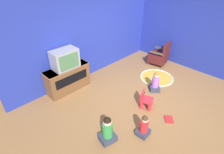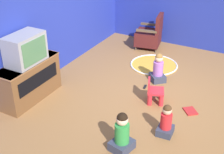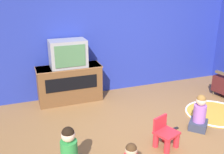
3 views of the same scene
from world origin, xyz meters
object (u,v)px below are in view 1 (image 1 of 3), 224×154
yellow_kid_chair (146,101)px  book (169,119)px  child_watching_center (155,83)px  child_watching_left (107,131)px  tv_cabinet (68,78)px  television (65,59)px  child_watching_right (144,127)px  black_armchair (160,56)px  remote_control (144,94)px

yellow_kid_chair → book: size_ratio=1.45×
child_watching_center → child_watching_left: bearing=143.8°
tv_cabinet → television: bearing=-90.0°
tv_cabinet → child_watching_center: tv_cabinet is taller
tv_cabinet → child_watching_left: (-0.47, -2.20, -0.11)m
child_watching_right → book: child_watching_right is taller
child_watching_center → book: 1.27m
yellow_kid_chair → child_watching_center: size_ratio=0.74×
tv_cabinet → child_watching_left: bearing=-102.1°
child_watching_left → child_watching_center: (2.28, 0.31, -0.01)m
black_armchair → book: 2.98m
child_watching_right → tv_cabinet: bearing=90.0°
child_watching_right → remote_control: bearing=31.3°
child_watching_left → child_watching_center: size_ratio=1.05×
tv_cabinet → yellow_kid_chair: bearing=-64.9°
yellow_kid_chair → child_watching_center: bearing=-4.0°
black_armchair → remote_control: 2.10m
yellow_kid_chair → book: 0.73m
book → tv_cabinet: bearing=68.9°
television → child_watching_center: (1.81, -1.88, -0.76)m
child_watching_center → child_watching_right: size_ratio=1.13×
yellow_kid_chair → child_watching_right: bearing=-168.5°
television → child_watching_left: size_ratio=1.09×
tv_cabinet → book: bearing=-70.4°
tv_cabinet → yellow_kid_chair: size_ratio=2.85×
black_armchair → child_watching_right: 3.55m
black_armchair → child_watching_center: (-1.56, -0.83, -0.07)m
television → book: television is taller
child_watching_left → child_watching_right: (0.67, -0.46, -0.05)m
yellow_kid_chair → remote_control: size_ratio=2.99×
black_armchair → yellow_kid_chair: 2.61m
child_watching_left → child_watching_right: 0.81m
child_watching_right → book: size_ratio=1.74×
child_watching_right → remote_control: size_ratio=3.58×
television → book: (1.01, -2.83, -1.02)m
child_watching_right → black_armchair: bearing=22.4°
child_watching_right → yellow_kid_chair: bearing=28.3°
child_watching_center → child_watching_right: child_watching_center is taller
yellow_kid_chair → child_watching_left: bearing=161.3°
tv_cabinet → black_armchair: 3.53m
child_watching_right → child_watching_left: bearing=141.5°
black_armchair → remote_control: size_ratio=5.85×
black_armchair → book: (-2.36, -1.78, -0.34)m
yellow_kid_chair → remote_control: bearing=19.9°
book → black_armchair: bearing=-3.6°
child_watching_left → child_watching_center: bearing=19.8°
yellow_kid_chair → child_watching_center: (0.81, 0.25, 0.08)m
child_watching_right → remote_control: 1.53m
black_armchair → child_watching_left: size_ratio=1.37×
book → television: bearing=69.0°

